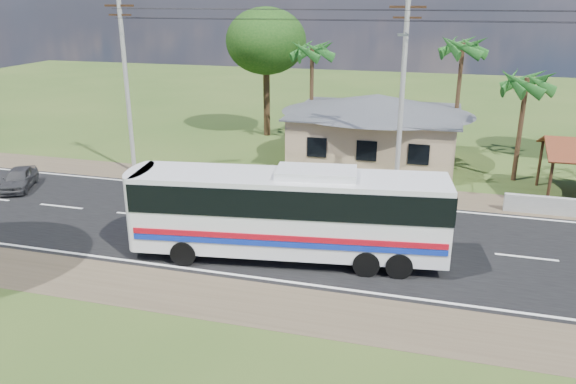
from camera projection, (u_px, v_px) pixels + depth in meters
name	position (u px, v px, depth m)	size (l,w,h in m)	color
ground	(316.00, 235.00, 25.63)	(120.00, 120.00, 0.00)	#2C4819
road	(316.00, 234.00, 25.62)	(120.00, 16.00, 0.03)	black
house	(376.00, 121.00, 36.33)	(12.40, 10.00, 5.00)	tan
utility_poles	(396.00, 89.00, 28.95)	(32.80, 2.22, 11.00)	#9E9E99
palm_near	(527.00, 83.00, 31.36)	(2.80, 2.80, 6.70)	#47301E
palm_mid	(463.00, 48.00, 35.86)	(2.80, 2.80, 8.20)	#47301E
palm_far	(312.00, 51.00, 38.99)	(2.80, 2.80, 7.70)	#47301E
tree_behind_house	(266.00, 41.00, 41.67)	(6.00, 6.00, 9.61)	#47301E
coach_bus	(290.00, 208.00, 22.63)	(12.83, 4.39, 3.91)	silver
motorcycle	(441.00, 188.00, 30.56)	(0.54, 1.54, 0.81)	black
small_car	(19.00, 178.00, 31.56)	(1.42, 3.52, 1.20)	#2F2E31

